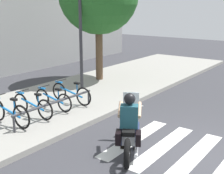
{
  "coord_description": "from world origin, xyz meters",
  "views": [
    {
      "loc": [
        -6.34,
        -2.28,
        3.33
      ],
      "look_at": [
        0.24,
        2.58,
        1.15
      ],
      "focal_mm": 49.35,
      "sensor_mm": 36.0,
      "label": 1
    }
  ],
  "objects": [
    {
      "name": "sidewalk",
      "position": [
        0.0,
        5.28,
        0.07
      ],
      "size": [
        24.0,
        4.4,
        0.15
      ],
      "primitive_type": "cube",
      "color": "gray",
      "rests_on": "ground"
    },
    {
      "name": "bicycle_2",
      "position": [
        -0.04,
        4.67,
        0.48
      ],
      "size": [
        0.48,
        1.56,
        0.71
      ],
      "color": "black",
      "rests_on": "sidewalk"
    },
    {
      "name": "rider",
      "position": [
        -0.81,
        1.32,
        0.83
      ],
      "size": [
        0.77,
        0.72,
        1.45
      ],
      "color": "#1E4C59",
      "rests_on": "ground"
    },
    {
      "name": "street_lamp",
      "position": [
        2.43,
        5.68,
        2.64
      ],
      "size": [
        0.28,
        0.28,
        4.37
      ],
      "color": "#2D2D33",
      "rests_on": "ground"
    },
    {
      "name": "crosswalk_stripe_3",
      "position": [
        -0.1,
        0.8,
        0.0
      ],
      "size": [
        2.8,
        0.4,
        0.01
      ],
      "primitive_type": "cube",
      "color": "white",
      "rests_on": "ground"
    },
    {
      "name": "crosswalk_stripe_4",
      "position": [
        -0.1,
        1.6,
        0.0
      ],
      "size": [
        2.8,
        0.4,
        0.01
      ],
      "primitive_type": "cube",
      "color": "white",
      "rests_on": "ground"
    },
    {
      "name": "crosswalk_stripe_2",
      "position": [
        -0.1,
        0.0,
        0.0
      ],
      "size": [
        2.8,
        0.4,
        0.01
      ],
      "primitive_type": "cube",
      "color": "white",
      "rests_on": "ground"
    },
    {
      "name": "bicycle_0",
      "position": [
        -1.66,
        4.67,
        0.51
      ],
      "size": [
        0.48,
        1.7,
        0.8
      ],
      "color": "black",
      "rests_on": "sidewalk"
    },
    {
      "name": "bicycle_3",
      "position": [
        0.77,
        4.67,
        0.49
      ],
      "size": [
        0.48,
        1.7,
        0.75
      ],
      "color": "black",
      "rests_on": "sidewalk"
    },
    {
      "name": "bicycle_1",
      "position": [
        -0.85,
        4.67,
        0.49
      ],
      "size": [
        0.48,
        1.66,
        0.75
      ],
      "color": "black",
      "rests_on": "sidewalk"
    },
    {
      "name": "ground_plane",
      "position": [
        0.0,
        0.0,
        0.0
      ],
      "size": [
        48.0,
        48.0,
        0.0
      ],
      "primitive_type": "plane",
      "color": "#38383D"
    },
    {
      "name": "bike_rack",
      "position": [
        -0.45,
        4.12,
        0.56
      ],
      "size": [
        3.03,
        0.07,
        0.49
      ],
      "color": "#333338",
      "rests_on": "sidewalk"
    },
    {
      "name": "motorcycle",
      "position": [
        -0.74,
        1.35,
        0.46
      ],
      "size": [
        2.02,
        1.25,
        1.24
      ],
      "color": "black",
      "rests_on": "ground"
    }
  ]
}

